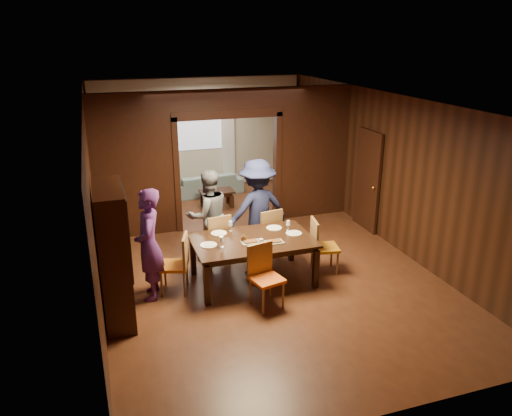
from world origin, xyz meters
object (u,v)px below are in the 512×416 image
object	(u,v)px
dining_table	(253,260)
hutch	(114,254)
sofa	(206,184)
chair_far_l	(216,238)
person_purple	(149,245)
chair_right	(325,246)
person_navy	(257,209)
person_grey	(208,215)
coffee_table	(217,199)
chair_left	(174,264)
chair_near	(267,277)
chair_far_r	(266,232)

from	to	relation	value
dining_table	hutch	bearing A→B (deg)	-168.82
sofa	hutch	world-z (taller)	hutch
sofa	chair_far_l	bearing A→B (deg)	73.10
person_purple	chair_right	world-z (taller)	person_purple
person_navy	hutch	distance (m)	2.93
person_purple	dining_table	xyz separation A→B (m)	(1.68, 0.00, -0.51)
person_grey	coffee_table	distance (m)	2.96
dining_table	person_purple	bearing A→B (deg)	-179.98
dining_table	coffee_table	distance (m)	3.88
chair_far_l	chair_left	bearing A→B (deg)	32.08
coffee_table	chair_left	distance (m)	4.15
person_grey	chair_near	bearing A→B (deg)	92.96
person_navy	chair_right	xyz separation A→B (m)	(0.92, -0.97, -0.44)
sofa	chair_far_l	distance (m)	4.14
person_purple	chair_far_r	distance (m)	2.40
chair_right	person_navy	bearing A→B (deg)	53.40
sofa	dining_table	xyz separation A→B (m)	(-0.31, -4.91, 0.11)
chair_near	hutch	bearing A→B (deg)	155.61
person_purple	chair_far_l	xyz separation A→B (m)	(1.25, 0.85, -0.41)
chair_left	sofa	bearing A→B (deg)	179.08
person_navy	chair_far_l	xyz separation A→B (m)	(-0.81, -0.07, -0.44)
person_navy	hutch	xyz separation A→B (m)	(-2.59, -1.35, 0.07)
person_purple	chair_left	bearing A→B (deg)	108.07
person_purple	chair_left	distance (m)	0.55
sofa	chair_right	size ratio (longest dim) A/B	1.91
person_purple	chair_left	size ratio (longest dim) A/B	1.84
coffee_table	hutch	distance (m)	5.06
person_purple	chair_far_l	world-z (taller)	person_purple
person_purple	hutch	bearing A→B (deg)	-41.76
person_navy	chair_far_l	world-z (taller)	person_navy
chair_right	hutch	distance (m)	3.57
person_purple	chair_far_r	bearing A→B (deg)	120.06
sofa	chair_right	xyz separation A→B (m)	(0.99, -4.97, 0.22)
chair_near	coffee_table	bearing A→B (deg)	71.51
person_purple	person_grey	xyz separation A→B (m)	(1.19, 1.09, -0.05)
chair_near	person_navy	bearing A→B (deg)	62.53
person_purple	person_navy	bearing A→B (deg)	123.03
person_navy	dining_table	distance (m)	1.13
hutch	chair_near	bearing A→B (deg)	-10.62
coffee_table	hutch	xyz separation A→B (m)	(-2.55, -4.29, 0.80)
chair_left	chair_far_r	bearing A→B (deg)	130.75
chair_left	hutch	size ratio (longest dim) A/B	0.48
chair_far_r	chair_near	size ratio (longest dim) A/B	1.00
sofa	coffee_table	distance (m)	1.06
chair_far_r	sofa	bearing A→B (deg)	-97.57
chair_left	person_purple	bearing A→B (deg)	-63.45
person_navy	sofa	xyz separation A→B (m)	(-0.07, 4.00, -0.66)
coffee_table	chair_far_r	distance (m)	3.03
person_navy	chair_right	size ratio (longest dim) A/B	1.91
person_navy	hutch	size ratio (longest dim) A/B	0.93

